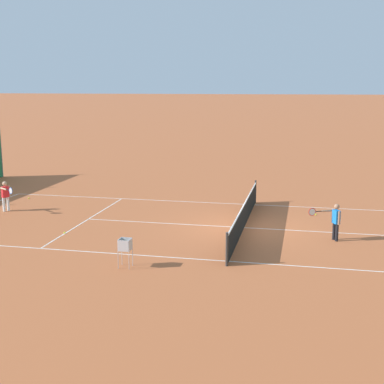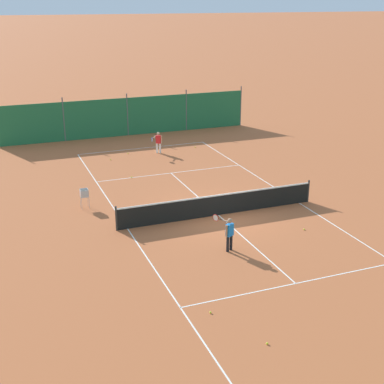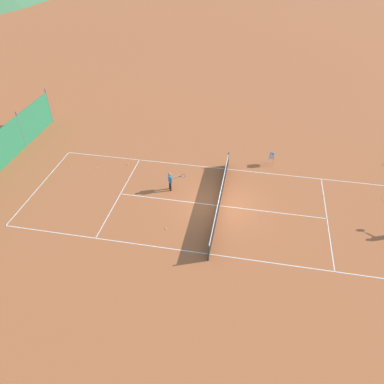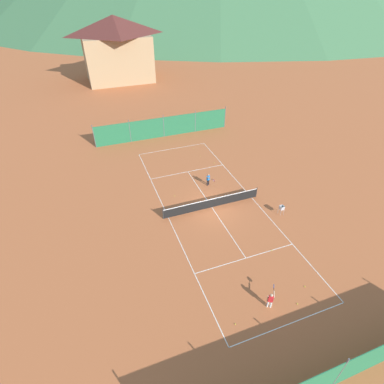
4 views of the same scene
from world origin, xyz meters
TOP-DOWN VIEW (x-y plane):
  - ground_plane at (0.00, 0.00)m, footprint 600.00×600.00m
  - court_line_markings at (0.00, 0.00)m, footprint 8.25×23.85m
  - tennis_net at (0.00, 0.00)m, footprint 9.18×0.08m
  - player_far_baseline at (-0.57, -10.44)m, footprint 0.87×0.90m
  - player_near_baseline at (1.05, 3.31)m, footprint 0.49×1.11m
  - tennis_ball_service_box at (-2.64, 2.73)m, footprint 0.07×0.07m
  - tennis_ball_far_corner at (-3.13, -10.79)m, footprint 0.07×0.07m
  - tennis_ball_mid_court at (2.21, -6.42)m, footprint 0.07×0.07m
  - ball_hopper at (5.29, -2.98)m, footprint 0.36×0.36m

SIDE VIEW (x-z plane):
  - ground_plane at x=0.00m, z-range 0.00..0.00m
  - court_line_markings at x=0.00m, z-range 0.00..0.01m
  - tennis_ball_service_box at x=-2.64m, z-range 0.00..0.07m
  - tennis_ball_far_corner at x=-3.13m, z-range 0.00..0.07m
  - tennis_ball_mid_court at x=2.21m, z-range 0.00..0.07m
  - tennis_net at x=0.00m, z-range -0.03..1.03m
  - ball_hopper at x=5.29m, z-range 0.21..1.10m
  - player_far_baseline at x=-0.57m, z-range 0.11..1.42m
  - player_near_baseline at x=1.05m, z-range 0.11..1.43m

